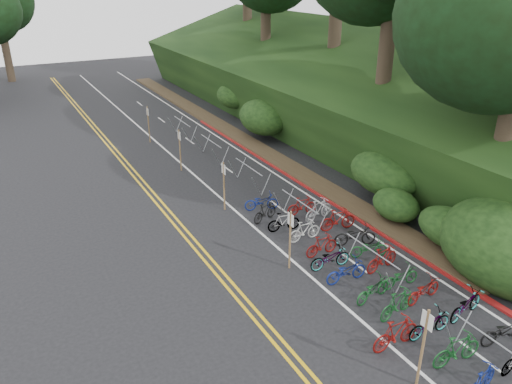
% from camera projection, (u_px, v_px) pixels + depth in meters
% --- Properties ---
extents(ground, '(120.00, 120.00, 0.00)m').
position_uv_depth(ground, '(358.00, 350.00, 15.53)').
color(ground, black).
rests_on(ground, ground).
extents(road_markings, '(7.47, 80.00, 0.01)m').
position_uv_depth(road_markings, '(233.00, 217.00, 23.90)').
color(road_markings, gold).
rests_on(road_markings, ground).
extents(red_curb, '(0.25, 28.00, 0.10)m').
position_uv_depth(red_curb, '(300.00, 183.00, 27.62)').
color(red_curb, maroon).
rests_on(red_curb, ground).
extents(embankment, '(14.30, 48.14, 9.11)m').
position_uv_depth(embankment, '(333.00, 97.00, 35.41)').
color(embankment, black).
rests_on(embankment, ground).
extents(bike_rack_front, '(1.17, 3.02, 1.23)m').
position_uv_depth(bike_rack_front, '(497.00, 353.00, 14.11)').
color(bike_rack_front, '#92969D').
rests_on(bike_rack_front, ground).
extents(bike_racks_rest, '(1.14, 23.00, 1.17)m').
position_uv_depth(bike_racks_rest, '(249.00, 172.00, 26.92)').
color(bike_racks_rest, '#92969D').
rests_on(bike_racks_rest, ground).
extents(signpost_near, '(0.08, 0.40, 2.61)m').
position_uv_depth(signpost_near, '(423.00, 344.00, 13.61)').
color(signpost_near, brown).
rests_on(signpost_near, ground).
extents(signposts_rest, '(0.08, 18.40, 2.50)m').
position_uv_depth(signposts_rest, '(200.00, 164.00, 26.44)').
color(signposts_rest, brown).
rests_on(signposts_rest, ground).
extents(bike_front, '(0.52, 1.81, 1.08)m').
position_uv_depth(bike_front, '(396.00, 333.00, 15.42)').
color(bike_front, maroon).
rests_on(bike_front, ground).
extents(bike_valet, '(3.42, 14.85, 1.07)m').
position_uv_depth(bike_valet, '(368.00, 264.00, 19.18)').
color(bike_valet, navy).
rests_on(bike_valet, ground).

